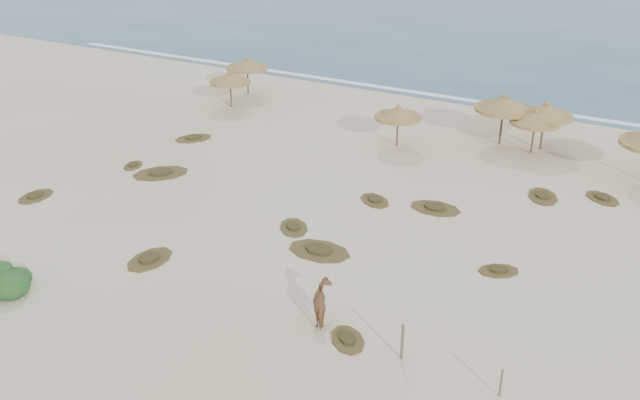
{
  "coord_description": "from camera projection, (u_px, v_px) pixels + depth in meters",
  "views": [
    {
      "loc": [
        12.82,
        -19.3,
        14.54
      ],
      "look_at": [
        -0.4,
        5.0,
        1.37
      ],
      "focal_mm": 40.0,
      "sensor_mm": 36.0,
      "label": 1
    }
  ],
  "objects": [
    {
      "name": "scrub_4",
      "position": [
        499.0,
        270.0,
        27.9
      ],
      "size": [
        1.94,
        1.77,
        0.16
      ],
      "rotation": [
        0.0,
        0.0,
        0.58
      ],
      "color": "brown",
      "rests_on": "ground"
    },
    {
      "name": "scrub_0",
      "position": [
        36.0,
        196.0,
        34.11
      ],
      "size": [
        1.28,
        1.93,
        0.16
      ],
      "rotation": [
        0.0,
        0.0,
        1.59
      ],
      "color": "brown",
      "rests_on": "ground"
    },
    {
      "name": "palapa_4",
      "position": [
        536.0,
        118.0,
        38.45
      ],
      "size": [
        3.62,
        3.62,
        2.6
      ],
      "rotation": [
        0.0,
        0.0,
        -0.39
      ],
      "color": "brown",
      "rests_on": "ground"
    },
    {
      "name": "scrub_11",
      "position": [
        150.0,
        259.0,
        28.69
      ],
      "size": [
        1.48,
        2.23,
        0.16
      ],
      "rotation": [
        0.0,
        0.0,
        1.54
      ],
      "color": "brown",
      "rests_on": "ground"
    },
    {
      "name": "scrub_8",
      "position": [
        133.0,
        165.0,
        37.55
      ],
      "size": [
        1.25,
        1.56,
        0.16
      ],
      "rotation": [
        0.0,
        0.0,
        1.87
      ],
      "color": "brown",
      "rests_on": "ground"
    },
    {
      "name": "scrub_1",
      "position": [
        161.0,
        173.0,
        36.63
      ],
      "size": [
        3.29,
        3.35,
        0.16
      ],
      "rotation": [
        0.0,
        0.0,
        0.82
      ],
      "color": "brown",
      "rests_on": "ground"
    },
    {
      "name": "palapa_1",
      "position": [
        247.0,
        64.0,
        48.42
      ],
      "size": [
        3.69,
        3.69,
        2.67
      ],
      "rotation": [
        0.0,
        0.0,
        0.37
      ],
      "color": "brown",
      "rests_on": "ground"
    },
    {
      "name": "fence_post_far",
      "position": [
        501.0,
        383.0,
        21.22
      ],
      "size": [
        0.09,
        0.09,
        0.99
      ],
      "primitive_type": "cylinder",
      "rotation": [
        0.0,
        0.0,
        0.21
      ],
      "color": "brown",
      "rests_on": "ground"
    },
    {
      "name": "palapa_2",
      "position": [
        398.0,
        113.0,
        39.47
      ],
      "size": [
        2.96,
        2.96,
        2.48
      ],
      "rotation": [
        0.0,
        0.0,
        0.13
      ],
      "color": "brown",
      "rests_on": "ground"
    },
    {
      "name": "ground",
      "position": [
        266.0,
        284.0,
        27.09
      ],
      "size": [
        160.0,
        160.0,
        0.0
      ],
      "primitive_type": "plane",
      "color": "beige",
      "rests_on": "ground"
    },
    {
      "name": "fence_post_near",
      "position": [
        402.0,
        342.0,
        22.77
      ],
      "size": [
        0.11,
        0.11,
        1.3
      ],
      "primitive_type": "cylinder",
      "rotation": [
        0.0,
        0.0,
        0.15
      ],
      "color": "brown",
      "rests_on": "ground"
    },
    {
      "name": "palapa_3",
      "position": [
        504.0,
        104.0,
        39.59
      ],
      "size": [
        4.21,
        4.21,
        3.02
      ],
      "rotation": [
        0.0,
        0.0,
        0.39
      ],
      "color": "brown",
      "rests_on": "ground"
    },
    {
      "name": "palapa_0",
      "position": [
        230.0,
        78.0,
        45.84
      ],
      "size": [
        3.36,
        3.36,
        2.46
      ],
      "rotation": [
        0.0,
        0.0,
        0.34
      ],
      "color": "brown",
      "rests_on": "ground"
    },
    {
      "name": "scrub_6",
      "position": [
        193.0,
        138.0,
        41.25
      ],
      "size": [
        2.4,
        2.55,
        0.16
      ],
      "rotation": [
        0.0,
        0.0,
        0.93
      ],
      "color": "brown",
      "rests_on": "ground"
    },
    {
      "name": "scrub_7",
      "position": [
        543.0,
        196.0,
        34.09
      ],
      "size": [
        2.02,
        2.43,
        0.16
      ],
      "rotation": [
        0.0,
        0.0,
        1.95
      ],
      "color": "brown",
      "rests_on": "ground"
    },
    {
      "name": "scrub_2",
      "position": [
        294.0,
        227.0,
        31.19
      ],
      "size": [
        2.11,
        2.22,
        0.16
      ],
      "rotation": [
        0.0,
        0.0,
        2.24
      ],
      "color": "brown",
      "rests_on": "ground"
    },
    {
      "name": "scrub_10",
      "position": [
        602.0,
        198.0,
        33.9
      ],
      "size": [
        2.21,
        2.11,
        0.16
      ],
      "rotation": [
        0.0,
        0.0,
        2.46
      ],
      "color": "brown",
      "rests_on": "ground"
    },
    {
      "name": "horse",
      "position": [
        324.0,
        304.0,
        24.69
      ],
      "size": [
        1.49,
        1.74,
        1.36
      ],
      "primitive_type": "imported",
      "rotation": [
        0.0,
        0.0,
        3.72
      ],
      "color": "#966B44",
      "rests_on": "ground"
    },
    {
      "name": "scrub_13",
      "position": [
        375.0,
        200.0,
        33.68
      ],
      "size": [
        2.14,
        2.01,
        0.16
      ],
      "rotation": [
        0.0,
        0.0,
        2.5
      ],
      "color": "brown",
      "rests_on": "ground"
    },
    {
      "name": "foam_line",
      "position": [
        475.0,
        101.0,
        47.71
      ],
      "size": [
        70.0,
        0.6,
        0.01
      ],
      "primitive_type": "cube",
      "color": "white",
      "rests_on": "ground"
    },
    {
      "name": "palapa_5",
      "position": [
        545.0,
        111.0,
        38.87
      ],
      "size": [
        3.15,
        3.15,
        2.85
      ],
      "rotation": [
        0.0,
        0.0,
        0.04
      ],
      "color": "brown",
      "rests_on": "ground"
    },
    {
      "name": "scrub_9",
      "position": [
        319.0,
        250.0,
        29.33
      ],
      "size": [
        2.73,
        1.8,
        0.16
      ],
      "rotation": [
        0.0,
        0.0,
        0.02
      ],
      "color": "brown",
      "rests_on": "ground"
    },
    {
      "name": "scrub_3",
      "position": [
        435.0,
        208.0,
        32.94
      ],
      "size": [
        2.42,
        1.61,
        0.16
      ],
      "rotation": [
        0.0,
        0.0,
        0.02
      ],
      "color": "brown",
      "rests_on": "ground"
    },
    {
      "name": "scrub_12",
      "position": [
        348.0,
        339.0,
        23.88
      ],
      "size": [
        1.93,
        1.98,
        0.16
      ],
      "rotation": [
        0.0,
        0.0,
        2.3
      ],
      "color": "brown",
      "rests_on": "ground"
    }
  ]
}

